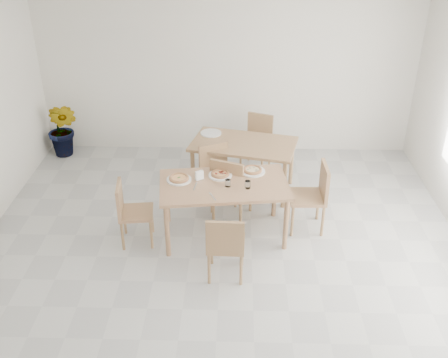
{
  "coord_description": "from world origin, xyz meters",
  "views": [
    {
      "loc": [
        0.18,
        -4.58,
        3.9
      ],
      "look_at": [
        0.03,
        0.95,
        0.81
      ],
      "focal_mm": 42.0,
      "sensor_mm": 36.0,
      "label": 1
    }
  ],
  "objects_px": {
    "main_table": "(224,189)",
    "plate_pepperoni": "(220,175)",
    "chair_west": "(129,209)",
    "tumbler_b": "(248,184)",
    "chair_back_n": "(258,137)",
    "chair_east": "(314,193)",
    "plate_mushroom": "(252,171)",
    "pizza_mushroom": "(252,170)",
    "plate_margherita": "(179,180)",
    "chair_south": "(226,243)",
    "second_table": "(244,148)",
    "tumbler_a": "(228,183)",
    "napkin_holder": "(199,176)",
    "potted_plant": "(63,129)",
    "chair_back_s": "(230,184)",
    "pizza_pepperoni": "(220,174)",
    "chair_north": "(216,170)",
    "pizza_margherita": "(179,178)",
    "plate_empty": "(211,133)"
  },
  "relations": [
    {
      "from": "pizza_mushroom",
      "to": "tumbler_b",
      "type": "distance_m",
      "value": 0.41
    },
    {
      "from": "plate_mushroom",
      "to": "tumbler_b",
      "type": "relative_size",
      "value": 3.44
    },
    {
      "from": "tumbler_b",
      "to": "napkin_holder",
      "type": "xyz_separation_m",
      "value": [
        -0.59,
        0.17,
        0.01
      ]
    },
    {
      "from": "pizza_mushroom",
      "to": "tumbler_b",
      "type": "bearing_deg",
      "value": -99.33
    },
    {
      "from": "plate_pepperoni",
      "to": "tumbler_b",
      "type": "relative_size",
      "value": 3.16
    },
    {
      "from": "chair_west",
      "to": "tumbler_b",
      "type": "height_order",
      "value": "tumbler_b"
    },
    {
      "from": "second_table",
      "to": "chair_back_n",
      "type": "xyz_separation_m",
      "value": [
        0.23,
        0.78,
        -0.18
      ]
    },
    {
      "from": "tumbler_a",
      "to": "chair_back_n",
      "type": "relative_size",
      "value": 0.11
    },
    {
      "from": "chair_west",
      "to": "plate_pepperoni",
      "type": "distance_m",
      "value": 1.19
    },
    {
      "from": "plate_pepperoni",
      "to": "chair_south",
      "type": "bearing_deg",
      "value": -84.86
    },
    {
      "from": "plate_empty",
      "to": "potted_plant",
      "type": "bearing_deg",
      "value": 163.39
    },
    {
      "from": "main_table",
      "to": "second_table",
      "type": "xyz_separation_m",
      "value": [
        0.24,
        1.17,
        -0.01
      ]
    },
    {
      "from": "plate_pepperoni",
      "to": "chair_north",
      "type": "bearing_deg",
      "value": 96.89
    },
    {
      "from": "chair_west",
      "to": "tumbler_b",
      "type": "relative_size",
      "value": 8.84
    },
    {
      "from": "chair_south",
      "to": "potted_plant",
      "type": "bearing_deg",
      "value": -46.37
    },
    {
      "from": "pizza_margherita",
      "to": "potted_plant",
      "type": "distance_m",
      "value": 3.03
    },
    {
      "from": "plate_pepperoni",
      "to": "chair_back_s",
      "type": "relative_size",
      "value": 0.32
    },
    {
      "from": "plate_pepperoni",
      "to": "pizza_margherita",
      "type": "xyz_separation_m",
      "value": [
        -0.5,
        -0.12,
        0.02
      ]
    },
    {
      "from": "chair_back_n",
      "to": "chair_east",
      "type": "bearing_deg",
      "value": -47.36
    },
    {
      "from": "second_table",
      "to": "chair_back_n",
      "type": "bearing_deg",
      "value": 86.94
    },
    {
      "from": "chair_north",
      "to": "plate_pepperoni",
      "type": "xyz_separation_m",
      "value": [
        0.08,
        -0.64,
        0.27
      ]
    },
    {
      "from": "chair_north",
      "to": "plate_margherita",
      "type": "distance_m",
      "value": 0.91
    },
    {
      "from": "chair_west",
      "to": "second_table",
      "type": "height_order",
      "value": "chair_west"
    },
    {
      "from": "plate_margherita",
      "to": "plate_empty",
      "type": "relative_size",
      "value": 1.0
    },
    {
      "from": "chair_north",
      "to": "chair_east",
      "type": "height_order",
      "value": "chair_east"
    },
    {
      "from": "plate_margherita",
      "to": "napkin_holder",
      "type": "distance_m",
      "value": 0.26
    },
    {
      "from": "plate_empty",
      "to": "plate_pepperoni",
      "type": "bearing_deg",
      "value": -81.99
    },
    {
      "from": "chair_west",
      "to": "chair_back_s",
      "type": "relative_size",
      "value": 0.9
    },
    {
      "from": "plate_mushroom",
      "to": "chair_back_s",
      "type": "bearing_deg",
      "value": 166.08
    },
    {
      "from": "chair_back_n",
      "to": "plate_empty",
      "type": "height_order",
      "value": "chair_back_n"
    },
    {
      "from": "pizza_mushroom",
      "to": "tumbler_a",
      "type": "xyz_separation_m",
      "value": [
        -0.3,
        -0.37,
        0.01
      ]
    },
    {
      "from": "chair_south",
      "to": "chair_back_n",
      "type": "xyz_separation_m",
      "value": [
        0.43,
        2.81,
        -0.0
      ]
    },
    {
      "from": "chair_back_s",
      "to": "potted_plant",
      "type": "xyz_separation_m",
      "value": [
        -2.74,
        1.82,
        -0.06
      ]
    },
    {
      "from": "napkin_holder",
      "to": "potted_plant",
      "type": "height_order",
      "value": "potted_plant"
    },
    {
      "from": "plate_pepperoni",
      "to": "plate_mushroom",
      "type": "bearing_deg",
      "value": 16.02
    },
    {
      "from": "tumbler_b",
      "to": "napkin_holder",
      "type": "distance_m",
      "value": 0.62
    },
    {
      "from": "plate_pepperoni",
      "to": "second_table",
      "type": "height_order",
      "value": "plate_pepperoni"
    },
    {
      "from": "main_table",
      "to": "chair_back_s",
      "type": "distance_m",
      "value": 0.41
    },
    {
      "from": "tumbler_a",
      "to": "potted_plant",
      "type": "distance_m",
      "value": 3.56
    },
    {
      "from": "chair_north",
      "to": "tumbler_b",
      "type": "distance_m",
      "value": 1.06
    },
    {
      "from": "chair_south",
      "to": "pizza_margherita",
      "type": "xyz_separation_m",
      "value": [
        -0.6,
        0.93,
        0.3
      ]
    },
    {
      "from": "chair_south",
      "to": "plate_pepperoni",
      "type": "xyz_separation_m",
      "value": [
        -0.09,
        1.05,
        0.27
      ]
    },
    {
      "from": "plate_margherita",
      "to": "chair_back_n",
      "type": "xyz_separation_m",
      "value": [
        1.03,
        1.88,
        -0.27
      ]
    },
    {
      "from": "plate_margherita",
      "to": "tumbler_a",
      "type": "relative_size",
      "value": 3.45
    },
    {
      "from": "plate_mushroom",
      "to": "pizza_mushroom",
      "type": "height_order",
      "value": "pizza_mushroom"
    },
    {
      "from": "second_table",
      "to": "chair_back_n",
      "type": "height_order",
      "value": "chair_back_n"
    },
    {
      "from": "plate_mushroom",
      "to": "chair_west",
      "type": "bearing_deg",
      "value": -162.17
    },
    {
      "from": "main_table",
      "to": "plate_pepperoni",
      "type": "bearing_deg",
      "value": 98.32
    },
    {
      "from": "pizza_pepperoni",
      "to": "chair_north",
      "type": "bearing_deg",
      "value": 96.89
    },
    {
      "from": "chair_east",
      "to": "tumbler_a",
      "type": "distance_m",
      "value": 1.15
    }
  ]
}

